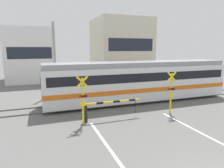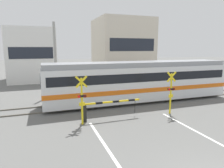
# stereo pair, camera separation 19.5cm
# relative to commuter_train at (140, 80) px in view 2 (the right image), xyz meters

# --- Properties ---
(rail_track_near) EXTENTS (50.00, 0.10, 0.08)m
(rail_track_near) POSITION_rel_commuter_train_xyz_m (-2.47, -0.72, -1.67)
(rail_track_near) COLOR #5B564C
(rail_track_near) RESTS_ON ground_plane
(rail_track_far) EXTENTS (50.00, 0.10, 0.08)m
(rail_track_far) POSITION_rel_commuter_train_xyz_m (-2.47, 0.72, -1.67)
(rail_track_far) COLOR #5B564C
(rail_track_far) RESTS_ON ground_plane
(commuter_train) EXTENTS (15.01, 2.71, 3.19)m
(commuter_train) POSITION_rel_commuter_train_xyz_m (0.00, 0.00, 0.00)
(commuter_train) COLOR silver
(commuter_train) RESTS_ON ground_plane
(crossing_barrier_near) EXTENTS (3.60, 0.20, 1.10)m
(crossing_barrier_near) POSITION_rel_commuter_train_xyz_m (-4.22, -3.22, -0.93)
(crossing_barrier_near) COLOR black
(crossing_barrier_near) RESTS_ON ground_plane
(crossing_barrier_far) EXTENTS (3.60, 0.20, 1.10)m
(crossing_barrier_far) POSITION_rel_commuter_train_xyz_m (-0.72, 2.69, -0.93)
(crossing_barrier_far) COLOR black
(crossing_barrier_far) RESTS_ON ground_plane
(crossing_signal_left) EXTENTS (0.68, 0.15, 2.77)m
(crossing_signal_left) POSITION_rel_commuter_train_xyz_m (-5.37, -3.57, -0.19)
(crossing_signal_left) COLOR yellow
(crossing_signal_left) RESTS_ON ground_plane
(crossing_signal_right) EXTENTS (0.68, 0.15, 2.77)m
(crossing_signal_right) POSITION_rel_commuter_train_xyz_m (0.42, -3.57, -0.19)
(crossing_signal_right) COLOR yellow
(crossing_signal_right) RESTS_ON ground_plane
(pedestrian) EXTENTS (0.38, 0.23, 1.77)m
(pedestrian) POSITION_rel_commuter_train_xyz_m (-2.96, 5.41, -0.68)
(pedestrian) COLOR brown
(pedestrian) RESTS_ON ground_plane
(building_left_of_street) EXTENTS (5.77, 7.68, 6.74)m
(building_left_of_street) POSITION_rel_commuter_train_xyz_m (-8.41, 14.87, 1.66)
(building_left_of_street) COLOR white
(building_left_of_street) RESTS_ON ground_plane
(building_right_of_street) EXTENTS (7.89, 7.68, 8.60)m
(building_right_of_street) POSITION_rel_commuter_train_xyz_m (4.52, 14.87, 2.59)
(building_right_of_street) COLOR beige
(building_right_of_street) RESTS_ON ground_plane
(utility_pole_streetside) EXTENTS (0.22, 0.22, 6.61)m
(utility_pole_streetside) POSITION_rel_commuter_train_xyz_m (-6.12, 5.19, 1.60)
(utility_pole_streetside) COLOR gray
(utility_pole_streetside) RESTS_ON ground_plane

